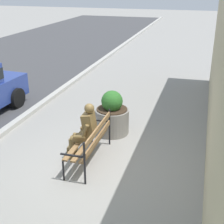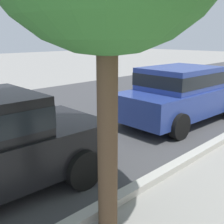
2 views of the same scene
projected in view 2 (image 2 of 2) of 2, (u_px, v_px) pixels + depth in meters
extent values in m
cube|color=#424244|center=(77.00, 111.00, 9.37)|extent=(60.00, 9.00, 0.01)
cube|color=#B2AFA8|center=(210.00, 146.00, 6.23)|extent=(60.00, 0.20, 0.12)
cylinder|color=brown|center=(107.00, 132.00, 3.34)|extent=(0.24, 0.24, 2.58)
cylinder|color=black|center=(32.00, 142.00, 5.76)|extent=(0.65, 0.25, 0.64)
cylinder|color=black|center=(83.00, 170.00, 4.56)|extent=(0.65, 0.25, 0.64)
cube|color=navy|center=(182.00, 100.00, 8.14)|extent=(4.17, 1.89, 0.70)
cube|color=navy|center=(180.00, 78.00, 7.87)|extent=(2.20, 1.66, 0.60)
cube|color=black|center=(180.00, 78.00, 7.87)|extent=(2.21, 1.68, 0.33)
cylinder|color=black|center=(182.00, 99.00, 9.69)|extent=(0.65, 0.25, 0.64)
cylinder|color=black|center=(127.00, 113.00, 7.94)|extent=(0.65, 0.25, 0.64)
cylinder|color=black|center=(179.00, 126.00, 6.73)|extent=(0.65, 0.25, 0.64)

